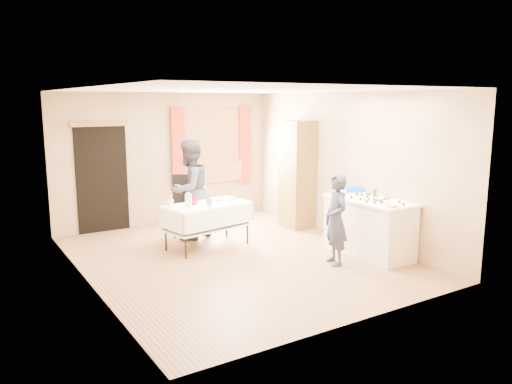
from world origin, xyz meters
TOP-DOWN VIEW (x-y plane):
  - floor at (0.00, 0.00)m, footprint 4.50×5.50m
  - ceiling at (0.00, 0.00)m, footprint 4.50×5.50m
  - wall_back at (0.00, 2.76)m, footprint 4.50×0.02m
  - wall_front at (0.00, -2.76)m, footprint 4.50×0.02m
  - wall_left at (-2.26, 0.00)m, footprint 0.02×5.50m
  - wall_right at (2.26, 0.00)m, footprint 0.02×5.50m
  - window_frame at (1.00, 2.72)m, footprint 1.32×0.06m
  - window_pane at (1.00, 2.71)m, footprint 1.20×0.02m
  - curtain_left at (0.22, 2.67)m, footprint 0.28×0.06m
  - curtain_right at (1.78, 2.67)m, footprint 0.28×0.06m
  - doorway at (-1.30, 2.73)m, footprint 0.95×0.04m
  - door_lintel at (-1.30, 2.70)m, footprint 1.05×0.06m
  - cabinet at (1.99, 1.06)m, footprint 0.50×0.60m
  - counter at (1.89, -1.00)m, footprint 0.71×1.50m
  - party_table at (-0.11, 0.75)m, footprint 1.54×0.97m
  - chair at (-0.11, 1.65)m, footprint 0.61×0.61m
  - girl at (1.12, -1.08)m, footprint 0.67×0.59m
  - woman at (-0.13, 1.39)m, footprint 1.37×1.33m
  - soda_can at (2.09, -0.89)m, footprint 0.07×0.07m
  - mixing_bowl at (1.72, -1.59)m, footprint 0.28×0.28m
  - foam_block at (1.84, -0.37)m, footprint 0.16×0.12m
  - blue_basket at (2.10, -0.37)m, footprint 0.35×0.30m
  - pitcher at (-0.52, 0.60)m, footprint 0.15×0.15m
  - cup_red at (-0.34, 0.79)m, footprint 0.21×0.21m
  - cup_rainbow at (-0.15, 0.60)m, footprint 0.17×0.17m
  - small_bowl at (0.18, 0.89)m, footprint 0.20×0.20m
  - pastry_tray at (0.40, 0.73)m, footprint 0.34×0.31m
  - bottle at (-0.74, 0.82)m, footprint 0.10×0.10m
  - cake_balls at (1.87, -1.02)m, footprint 0.53×1.04m

SIDE VIEW (x-z plane):
  - floor at x=0.00m, z-range -0.02..0.00m
  - chair at x=-0.11m, z-range -0.22..0.89m
  - party_table at x=-0.11m, z-range 0.07..0.82m
  - counter at x=1.89m, z-range 0.00..0.91m
  - girl at x=1.12m, z-range 0.00..1.38m
  - pastry_tray at x=0.40m, z-range 0.75..0.77m
  - small_bowl at x=0.18m, z-range 0.75..0.81m
  - cup_rainbow at x=-0.15m, z-range 0.75..0.86m
  - cup_red at x=-0.34m, z-range 0.75..0.86m
  - bottle at x=-0.74m, z-range 0.75..0.94m
  - pitcher at x=-0.52m, z-range 0.75..0.97m
  - woman at x=-0.13m, z-range 0.00..1.78m
  - cake_balls at x=1.87m, z-range 0.91..0.95m
  - mixing_bowl at x=1.72m, z-range 0.91..0.96m
  - foam_block at x=1.84m, z-range 0.91..0.99m
  - blue_basket at x=2.10m, z-range 0.91..0.99m
  - soda_can at x=2.09m, z-range 0.91..1.03m
  - doorway at x=-1.30m, z-range 0.00..2.00m
  - cabinet at x=1.99m, z-range 0.00..2.07m
  - wall_back at x=0.00m, z-range 0.00..2.60m
  - wall_front at x=0.00m, z-range 0.00..2.60m
  - wall_left at x=-2.26m, z-range 0.00..2.60m
  - wall_right at x=2.26m, z-range 0.00..2.60m
  - window_frame at x=1.00m, z-range 0.74..2.26m
  - window_pane at x=1.00m, z-range 0.80..2.20m
  - curtain_left at x=0.22m, z-range 0.67..2.33m
  - curtain_right at x=1.78m, z-range 0.67..2.33m
  - door_lintel at x=-1.30m, z-range 1.98..2.06m
  - ceiling at x=0.00m, z-range 2.60..2.62m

